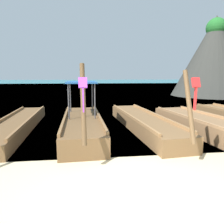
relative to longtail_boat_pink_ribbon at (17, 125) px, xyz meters
The scene contains 7 objects.
ground 6.41m from the longtail_boat_pink_ribbon, 53.78° to the right, with size 120.00×120.00×0.00m, color beige.
sea_water 56.88m from the longtail_boat_pink_ribbon, 86.19° to the left, with size 120.00×120.00×0.00m, color #147A89.
longtail_boat_pink_ribbon is the anchor object (origin of this frame).
longtail_boat_violet_ribbon 2.78m from the longtail_boat_pink_ribbon, 15.43° to the right, with size 1.63×6.03×2.55m.
longtail_boat_red_ribbon 5.22m from the longtail_boat_pink_ribbon, ahead, with size 1.83×6.98×2.40m.
longtail_boat_green_ribbon 7.63m from the longtail_boat_pink_ribbon, 11.57° to the right, with size 2.17×7.00×2.67m.
karst_rock 22.31m from the longtail_boat_pink_ribbon, 38.29° to the left, with size 9.48×8.88×8.76m.
Camera 1 is at (-0.85, -3.43, 2.24)m, focal length 32.78 mm.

